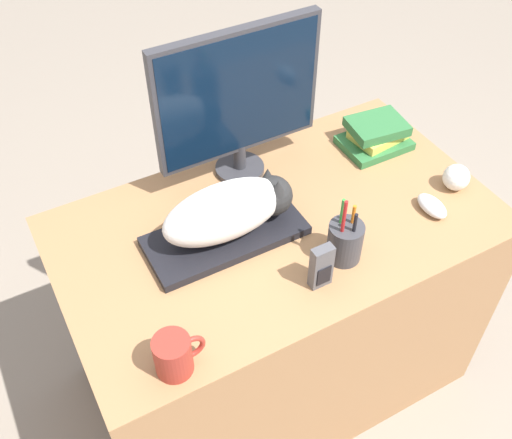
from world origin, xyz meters
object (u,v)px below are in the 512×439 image
Objects in this scene: baseball at (456,177)px; keyboard at (225,235)px; cat at (232,209)px; computer_mouse at (432,206)px; pen_cup at (345,241)px; book_stack at (376,135)px; phone at (321,267)px; coffee_mug at (174,355)px; monitor at (238,98)px.

keyboard is at bearing 168.53° from baseball.
baseball is at bearing -11.86° from cat.
keyboard is 0.57m from computer_mouse.
baseball reaches higher than computer_mouse.
book_stack is (0.35, 0.33, -0.02)m from pen_cup.
baseball is 0.54m from phone.
keyboard is at bearing -167.24° from book_stack.
coffee_mug is 0.57× the size of pen_cup.
keyboard is 0.67m from baseball.
monitor is at bearing 100.11° from pen_cup.
keyboard is 4.06× the size of computer_mouse.
cat is 3.06× the size of coffee_mug.
book_stack is at bearing 26.51° from coffee_mug.
cat reaches higher than coffee_mug.
cat is at bearing 137.02° from pen_cup.
monitor reaches higher than cat.
computer_mouse is 0.50× the size of pen_cup.
pen_cup is at bearing -79.89° from monitor.
computer_mouse is (0.52, -0.18, -0.08)m from cat.
baseball is at bearing 11.78° from phone.
computer_mouse is (0.54, -0.18, 0.01)m from keyboard.
computer_mouse is at bearing -159.86° from baseball.
pen_cup is (0.23, -0.20, 0.05)m from keyboard.
cat is at bearing -121.93° from monitor.
book_stack is at bearing 40.10° from phone.
cat is 0.58m from book_stack.
keyboard is at bearing -125.85° from monitor.
book_stack reaches higher than keyboard.
monitor is 2.29× the size of pen_cup.
phone is (-0.41, -0.07, 0.04)m from computer_mouse.
keyboard is 0.39m from coffee_mug.
baseball is at bearing -73.16° from book_stack.
monitor is at bearing 86.89° from phone.
pen_cup is (0.07, -0.42, -0.20)m from monitor.
keyboard is 0.31m from pen_cup.
monitor is 4.62× the size of computer_mouse.
cat is 4.74× the size of baseball.
computer_mouse is 0.31m from book_stack.
computer_mouse is 0.81m from coffee_mug.
pen_cup is at bearing -40.18° from keyboard.
pen_cup is 0.43m from baseball.
coffee_mug is 0.40m from phone.
coffee_mug is 1.55× the size of baseball.
coffee_mug is 0.58× the size of book_stack.
phone is (0.40, 0.05, 0.01)m from coffee_mug.
phone is (-0.03, -0.46, -0.19)m from monitor.
baseball reaches higher than keyboard.
cat reaches higher than book_stack.
baseball is (0.92, 0.16, -0.01)m from coffee_mug.
cat is 0.30m from monitor.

